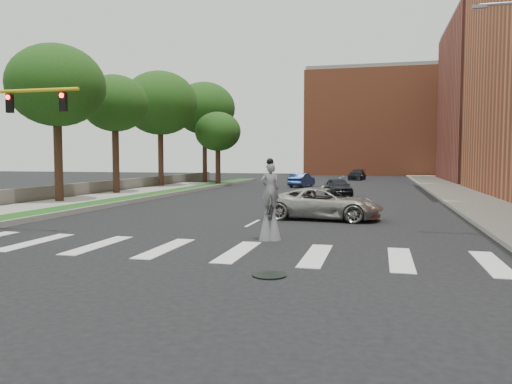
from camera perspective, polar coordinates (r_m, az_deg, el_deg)
name	(u,v)px	position (r m, az deg, el deg)	size (l,w,h in m)	color
ground_plane	(190,256)	(15.98, -7.55, -7.26)	(160.00, 160.00, 0.00)	black
grass_median	(145,197)	(38.76, -12.57, -0.51)	(2.00, 60.00, 0.25)	#174814
median_curb	(158,197)	(38.31, -11.17, -0.52)	(0.20, 60.00, 0.28)	gray
sidewalk_left	(19,209)	(32.00, -25.47, -1.81)	(4.00, 60.00, 0.18)	gray
sidewalk_right	(473,198)	(40.27, 23.51, -0.63)	(5.00, 90.00, 0.18)	gray
stone_wall	(95,188)	(43.16, -17.94, 0.40)	(0.50, 56.00, 1.10)	#56524A
manhole	(269,275)	(13.25, 1.53, -9.49)	(0.90, 0.90, 0.04)	black
building_backdrop	(382,124)	(92.77, 14.16, 7.52)	(26.00, 14.00, 18.00)	#B95C3A
stilt_performer	(270,207)	(18.60, 1.60, -1.69)	(0.82, 0.66, 3.08)	black
suv_crossing	(324,204)	(25.17, 7.81, -1.32)	(2.64, 5.72, 1.59)	#A2A099
car_near	(338,187)	(40.80, 9.36, 0.58)	(1.70, 4.21, 1.44)	black
car_mid	(302,180)	(52.44, 5.24, 1.37)	(1.53, 4.38, 1.44)	navy
car_far	(357,175)	(69.87, 11.48, 1.95)	(1.99, 4.89, 1.42)	black
tree_2	(56,86)	(36.24, -21.86, 11.18)	(6.38, 6.38, 10.57)	black
tree_3	(115,104)	(43.08, -15.84, 9.65)	(5.46, 5.46, 9.85)	black
tree_4	(160,103)	(52.44, -10.90, 9.92)	(7.60, 7.60, 11.84)	black
tree_5	(204,109)	(62.41, -5.91, 9.46)	(7.55, 7.55, 12.31)	black
tree_6	(218,132)	(54.66, -4.39, 6.86)	(5.00, 5.00, 8.02)	black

